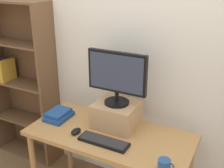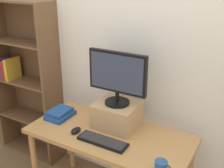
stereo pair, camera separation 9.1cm
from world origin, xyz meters
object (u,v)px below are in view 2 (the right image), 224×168
(computer_monitor, at_px, (117,76))
(computer_mouse, at_px, (76,130))
(bookshelf_unit, at_px, (27,80))
(coffee_mug, at_px, (161,167))
(riser_box, at_px, (117,114))
(book_stack, at_px, (60,114))
(desk, at_px, (109,142))
(keyboard, at_px, (103,141))

(computer_monitor, xyz_separation_m, computer_mouse, (-0.23, -0.27, -0.43))
(bookshelf_unit, bearing_deg, computer_monitor, -7.72)
(bookshelf_unit, bearing_deg, coffee_mug, -17.16)
(computer_mouse, height_order, coffee_mug, coffee_mug)
(bookshelf_unit, distance_m, riser_box, 1.22)
(computer_monitor, xyz_separation_m, book_stack, (-0.51, -0.13, -0.41))
(computer_mouse, bearing_deg, coffee_mug, -8.14)
(riser_box, distance_m, coffee_mug, 0.66)
(desk, distance_m, keyboard, 0.18)
(desk, height_order, computer_mouse, computer_mouse)
(bookshelf_unit, height_order, riser_box, bookshelf_unit)
(riser_box, relative_size, keyboard, 0.88)
(desk, xyz_separation_m, riser_box, (-0.01, 0.14, 0.19))
(desk, height_order, book_stack, book_stack)
(computer_mouse, bearing_deg, book_stack, 153.64)
(desk, bearing_deg, computer_monitor, 93.14)
(computer_monitor, bearing_deg, riser_box, 90.00)
(computer_mouse, bearing_deg, computer_monitor, 48.55)
(computer_monitor, xyz_separation_m, keyboard, (0.03, -0.28, -0.43))
(coffee_mug, bearing_deg, desk, 156.03)
(coffee_mug, bearing_deg, riser_box, 144.98)
(keyboard, bearing_deg, computer_mouse, 176.41)
(coffee_mug, bearing_deg, bookshelf_unit, 162.84)
(desk, relative_size, computer_mouse, 12.82)
(riser_box, xyz_separation_m, computer_monitor, (-0.00, -0.00, 0.34))
(desk, distance_m, book_stack, 0.53)
(riser_box, bearing_deg, keyboard, -83.66)
(desk, xyz_separation_m, book_stack, (-0.52, 0.01, 0.12))
(desk, xyz_separation_m, bookshelf_unit, (-1.22, 0.30, 0.21))
(riser_box, height_order, keyboard, riser_box)
(desk, height_order, riser_box, riser_box)
(book_stack, xyz_separation_m, coffee_mug, (1.05, -0.25, 0.01))
(coffee_mug, bearing_deg, book_stack, 166.71)
(bookshelf_unit, bearing_deg, keyboard, -19.76)
(keyboard, bearing_deg, bookshelf_unit, 160.24)
(book_stack, bearing_deg, coffee_mug, -13.29)
(bookshelf_unit, height_order, computer_monitor, bookshelf_unit)
(riser_box, bearing_deg, bookshelf_unit, 172.35)
(keyboard, relative_size, coffee_mug, 3.56)
(computer_mouse, bearing_deg, keyboard, -3.59)
(desk, relative_size, book_stack, 5.47)
(keyboard, xyz_separation_m, computer_mouse, (-0.27, 0.02, 0.01))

